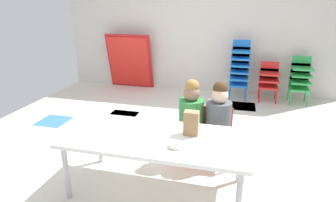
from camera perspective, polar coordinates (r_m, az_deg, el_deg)
ground_plane at (r=3.45m, az=-1.11°, el=-9.97°), size 5.26×5.17×0.02m
back_wall at (r=5.54m, az=6.23°, el=16.11°), size 5.26×0.10×2.75m
craft_table at (r=2.56m, az=-2.26°, el=-8.01°), size 1.63×0.75×0.55m
seated_child_near_camera at (r=3.03m, az=4.68°, el=-2.47°), size 0.32×0.32×0.92m
seated_child_middle_seat at (r=3.00m, az=10.07°, el=-2.95°), size 0.32×0.31×0.92m
kid_chair_blue_stack at (r=5.23m, az=14.15°, el=6.61°), size 0.32×0.30×1.04m
kid_chair_red_stack at (r=5.30m, az=19.51°, el=4.21°), size 0.32×0.30×0.68m
kid_chair_green_stack at (r=5.36m, az=24.91°, el=4.34°), size 0.32×0.30×0.80m
folded_activity_table at (r=5.81m, az=-7.66°, el=7.84°), size 0.90×0.29×1.09m
paper_bag_brown at (r=2.54m, az=4.68°, el=-4.41°), size 0.13×0.09×0.22m
paper_plate_near_edge at (r=2.35m, az=1.44°, el=-9.28°), size 0.18×0.18×0.01m
donut_powdered_on_plate at (r=2.34m, az=1.44°, el=-8.78°), size 0.13×0.13×0.04m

